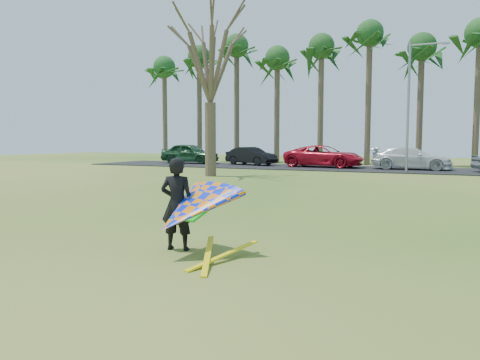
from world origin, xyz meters
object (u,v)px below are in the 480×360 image
at_px(car_1, 251,156).
at_px(car_2, 324,156).
at_px(car_3, 411,158).
at_px(bare_tree_left, 210,54).
at_px(car_0, 190,153).
at_px(kite_flyer, 189,209).
at_px(streetlight, 411,101).

relative_size(car_1, car_2, 0.75).
bearing_deg(car_1, car_3, -75.47).
height_order(bare_tree_left, car_0, bare_tree_left).
bearing_deg(car_1, kite_flyer, -141.53).
bearing_deg(streetlight, car_0, 167.94).
bearing_deg(kite_flyer, car_1, 111.61).
bearing_deg(streetlight, car_2, 151.69).
distance_m(streetlight, car_2, 8.01).
bearing_deg(streetlight, car_3, 93.11).
relative_size(bare_tree_left, car_3, 1.84).
bearing_deg(car_3, car_1, 88.55).
distance_m(car_1, car_2, 6.06).
distance_m(car_0, kite_flyer, 31.82).
height_order(car_0, car_2, car_0).
bearing_deg(kite_flyer, car_0, 121.31).
bearing_deg(kite_flyer, car_2, 99.91).
xyz_separation_m(streetlight, car_2, (-6.30, 3.40, -3.60)).
distance_m(bare_tree_left, car_2, 12.63).
bearing_deg(bare_tree_left, car_2, 69.65).
distance_m(car_0, car_2, 11.88).
xyz_separation_m(car_2, car_3, (6.13, -0.16, -0.04)).
xyz_separation_m(car_0, car_1, (5.82, -0.15, -0.14)).
relative_size(bare_tree_left, streetlight, 1.21).
height_order(car_2, kite_flyer, kite_flyer).
bearing_deg(car_3, car_0, 88.82).
xyz_separation_m(car_2, kite_flyer, (4.67, -26.70, -0.01)).
distance_m(bare_tree_left, car_0, 14.79).
relative_size(streetlight, car_0, 1.59).
bearing_deg(car_2, car_1, 91.82).
height_order(car_0, kite_flyer, kite_flyer).
height_order(car_0, car_3, car_0).
xyz_separation_m(streetlight, car_1, (-12.35, 3.73, -3.69)).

